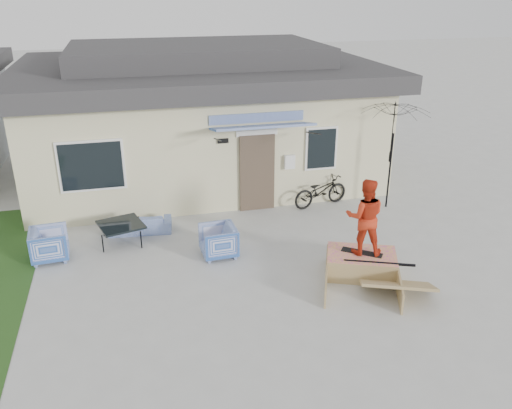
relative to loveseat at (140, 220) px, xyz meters
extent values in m
plane|color=#ABABA6|center=(2.18, -3.81, -0.30)|extent=(90.00, 90.00, 0.00)
cube|color=beige|center=(2.18, 4.19, 1.20)|extent=(10.00, 7.00, 3.00)
cube|color=#2C2C2F|center=(2.18, 4.19, 2.95)|extent=(10.80, 7.80, 0.50)
cube|color=#2C2C2F|center=(2.18, 4.19, 3.50)|extent=(7.50, 4.50, 0.60)
cube|color=#4D3D2F|center=(3.18, 0.65, 0.75)|extent=(0.95, 0.08, 2.10)
cube|color=white|center=(-1.02, 0.66, 1.30)|extent=(1.60, 0.06, 1.30)
cube|color=white|center=(4.98, 0.66, 1.30)|extent=(0.90, 0.06, 1.20)
cube|color=#1E489A|center=(3.18, 0.14, 2.15)|extent=(2.50, 1.09, 0.29)
imported|color=#1E489A|center=(0.00, 0.00, 0.00)|extent=(1.59, 0.62, 0.60)
imported|color=#1E489A|center=(-2.01, -0.95, 0.10)|extent=(0.80, 0.84, 0.81)
imported|color=#1E489A|center=(1.67, -1.71, 0.10)|extent=(0.76, 0.81, 0.80)
cube|color=black|center=(-0.45, -0.48, -0.06)|extent=(1.20, 1.20, 0.48)
imported|color=black|center=(4.95, 0.47, 0.23)|extent=(1.77, 0.98, 1.07)
cylinder|color=black|center=(6.70, -0.06, 0.75)|extent=(0.05, 0.05, 2.10)
imported|color=black|center=(6.70, -0.06, 1.45)|extent=(2.09, 1.98, 0.90)
cube|color=black|center=(4.48, -3.23, 0.20)|extent=(0.82, 0.69, 0.05)
imported|color=red|center=(4.48, -3.23, 1.05)|extent=(0.97, 0.86, 1.64)
camera|label=1|loc=(-0.10, -12.24, 5.47)|focal=36.98mm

